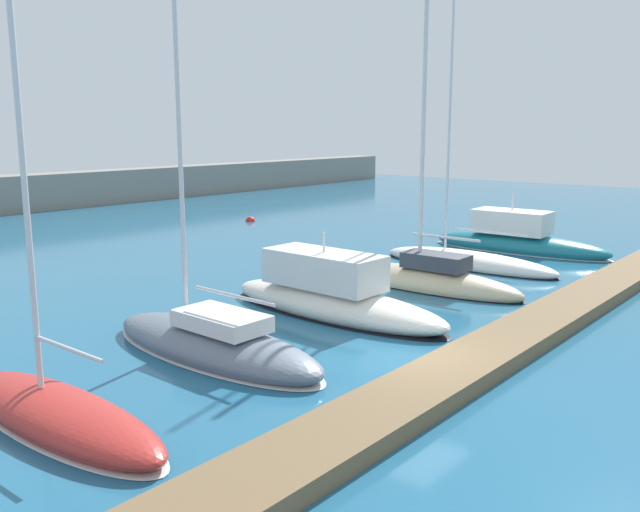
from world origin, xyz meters
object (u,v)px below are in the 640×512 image
(motorboat_ivory_fifth, at_px, (331,296))
(sailboat_white_seventh, at_px, (468,261))
(sailboat_sand_sixth, at_px, (427,280))
(sailboat_slate_fourth, at_px, (213,342))
(sailboat_red_third, at_px, (58,410))
(motorboat_teal_eighth, at_px, (517,240))
(mooring_buoy_red, at_px, (250,221))

(motorboat_ivory_fifth, distance_m, sailboat_white_seventh, 10.10)
(motorboat_ivory_fifth, relative_size, sailboat_sand_sixth, 0.71)
(sailboat_slate_fourth, relative_size, sailboat_sand_sixth, 1.14)
(sailboat_red_third, relative_size, motorboat_ivory_fifth, 1.65)
(sailboat_red_third, bearing_deg, sailboat_slate_fourth, -80.62)
(sailboat_red_third, height_order, sailboat_sand_sixth, sailboat_red_third)
(motorboat_ivory_fifth, xyz_separation_m, motorboat_teal_eighth, (15.19, 0.05, -0.04))
(motorboat_teal_eighth, height_order, mooring_buoy_red, motorboat_teal_eighth)
(motorboat_ivory_fifth, height_order, mooring_buoy_red, motorboat_ivory_fifth)
(sailboat_sand_sixth, xyz_separation_m, mooring_buoy_red, (8.99, 18.94, -0.31))
(motorboat_teal_eighth, xyz_separation_m, mooring_buoy_red, (-0.90, 18.32, -0.57))
(motorboat_ivory_fifth, relative_size, mooring_buoy_red, 14.08)
(motorboat_teal_eighth, bearing_deg, motorboat_ivory_fifth, 88.57)
(sailboat_white_seventh, bearing_deg, motorboat_teal_eighth, -89.12)
(sailboat_sand_sixth, relative_size, motorboat_teal_eighth, 1.37)
(sailboat_slate_fourth, bearing_deg, motorboat_teal_eighth, -88.35)
(sailboat_red_third, relative_size, motorboat_teal_eighth, 1.60)
(sailboat_sand_sixth, bearing_deg, sailboat_red_third, 90.32)
(sailboat_red_third, distance_m, sailboat_white_seventh, 20.68)
(mooring_buoy_red, bearing_deg, sailboat_white_seventh, -102.98)
(sailboat_red_third, height_order, mooring_buoy_red, sailboat_red_third)
(sailboat_white_seventh, bearing_deg, sailboat_slate_fourth, 92.99)
(sailboat_sand_sixth, relative_size, sailboat_white_seventh, 0.71)
(motorboat_teal_eighth, bearing_deg, mooring_buoy_red, 1.16)
(sailboat_slate_fourth, bearing_deg, sailboat_sand_sixth, -91.18)
(mooring_buoy_red, bearing_deg, sailboat_red_third, -141.99)
(sailboat_sand_sixth, height_order, sailboat_white_seventh, sailboat_white_seventh)
(sailboat_sand_sixth, xyz_separation_m, sailboat_white_seventh, (4.79, 0.72, -0.07))
(sailboat_sand_sixth, bearing_deg, mooring_buoy_red, -26.75)
(sailboat_red_third, relative_size, sailboat_sand_sixth, 1.17)
(sailboat_slate_fourth, distance_m, mooring_buoy_red, 27.04)
(sailboat_red_third, xyz_separation_m, motorboat_teal_eighth, (25.74, 1.10, 0.22))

